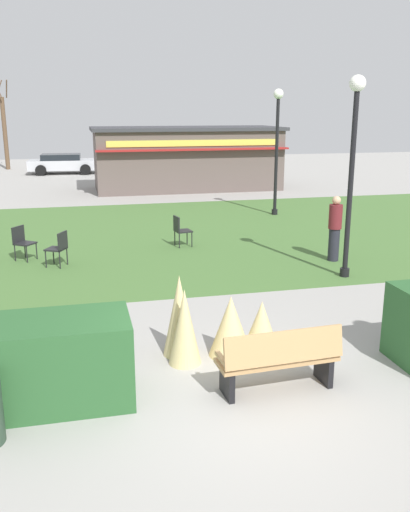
# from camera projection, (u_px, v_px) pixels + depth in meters

# --- Properties ---
(ground_plane) EXTENTS (80.00, 80.00, 0.00)m
(ground_plane) POSITION_uv_depth(u_px,v_px,m) (236.00, 403.00, 7.27)
(ground_plane) COLOR #999691
(lawn_patch) EXTENTS (36.00, 12.00, 0.01)m
(lawn_patch) POSITION_uv_depth(u_px,v_px,m) (143.00, 236.00, 16.95)
(lawn_patch) COLOR #446B33
(lawn_patch) RESTS_ON ground_plane
(park_bench) EXTENTS (1.73, 0.62, 0.95)m
(park_bench) POSITION_uv_depth(u_px,v_px,m) (279.00, 359.00, 7.47)
(park_bench) COLOR tan
(park_bench) RESTS_ON ground_plane
(hedge_left) EXTENTS (2.32, 1.10, 1.16)m
(hedge_left) POSITION_uv_depth(u_px,v_px,m) (42.00, 363.00, 7.14)
(hedge_left) COLOR #28562B
(hedge_left) RESTS_ON ground_plane
(ornamental_grass_behind_left) EXTENTS (0.51, 0.51, 1.20)m
(ornamental_grass_behind_left) POSITION_uv_depth(u_px,v_px,m) (185.00, 327.00, 8.29)
(ornamental_grass_behind_left) COLOR #D1BC7F
(ornamental_grass_behind_left) RESTS_ON ground_plane
(ornamental_grass_behind_right) EXTENTS (0.65, 0.65, 0.90)m
(ornamental_grass_behind_right) POSITION_uv_depth(u_px,v_px,m) (261.00, 328.00, 8.60)
(ornamental_grass_behind_right) COLOR #D1BC7F
(ornamental_grass_behind_right) RESTS_ON ground_plane
(ornamental_grass_behind_center) EXTENTS (0.69, 0.69, 0.99)m
(ornamental_grass_behind_center) POSITION_uv_depth(u_px,v_px,m) (231.00, 326.00, 8.59)
(ornamental_grass_behind_center) COLOR #D1BC7F
(ornamental_grass_behind_center) RESTS_ON ground_plane
(ornamental_grass_behind_far) EXTENTS (0.54, 0.54, 1.32)m
(ornamental_grass_behind_far) POSITION_uv_depth(u_px,v_px,m) (180.00, 315.00, 8.58)
(ornamental_grass_behind_far) COLOR #D1BC7F
(ornamental_grass_behind_far) RESTS_ON ground_plane
(lamppost_mid) EXTENTS (0.36, 0.36, 4.53)m
(lamppost_mid) POSITION_uv_depth(u_px,v_px,m) (353.00, 155.00, 12.10)
(lamppost_mid) COLOR black
(lamppost_mid) RESTS_ON ground_plane
(lamppost_far) EXTENTS (0.36, 0.36, 4.53)m
(lamppost_far) POSITION_uv_depth(u_px,v_px,m) (277.00, 138.00, 19.71)
(lamppost_far) COLOR black
(lamppost_far) RESTS_ON ground_plane
(food_kiosk) EXTENTS (9.16, 4.14, 3.01)m
(food_kiosk) POSITION_uv_depth(u_px,v_px,m) (187.00, 158.00, 26.82)
(food_kiosk) COLOR #594C47
(food_kiosk) RESTS_ON ground_plane
(cafe_chair_east) EXTENTS (0.51, 0.51, 0.89)m
(cafe_chair_east) POSITION_uv_depth(u_px,v_px,m) (180.00, 229.00, 15.50)
(cafe_chair_east) COLOR black
(cafe_chair_east) RESTS_ON ground_plane
(cafe_chair_center) EXTENTS (0.61, 0.61, 0.89)m
(cafe_chair_center) POSITION_uv_depth(u_px,v_px,m) (22.00, 240.00, 14.11)
(cafe_chair_center) COLOR black
(cafe_chair_center) RESTS_ON ground_plane
(cafe_chair_north) EXTENTS (0.59, 0.59, 0.89)m
(cafe_chair_north) POSITION_uv_depth(u_px,v_px,m) (59.00, 246.00, 13.50)
(cafe_chair_north) COLOR black
(cafe_chair_north) RESTS_ON ground_plane
(person_strolling) EXTENTS (0.34, 0.34, 1.69)m
(person_strolling) POSITION_uv_depth(u_px,v_px,m) (335.00, 228.00, 13.96)
(person_strolling) COLOR #23232D
(person_strolling) RESTS_ON ground_plane
(parked_car_west_slot) EXTENTS (4.28, 2.21, 1.20)m
(parked_car_west_slot) POSITION_uv_depth(u_px,v_px,m) (63.00, 163.00, 33.49)
(parked_car_west_slot) COLOR #B7BABF
(parked_car_west_slot) RESTS_ON ground_plane
(tree_center_bg) EXTENTS (0.91, 0.96, 5.68)m
(tree_center_bg) POSITION_uv_depth(u_px,v_px,m) (5.00, 131.00, 35.48)
(tree_center_bg) COLOR brown
(tree_center_bg) RESTS_ON ground_plane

